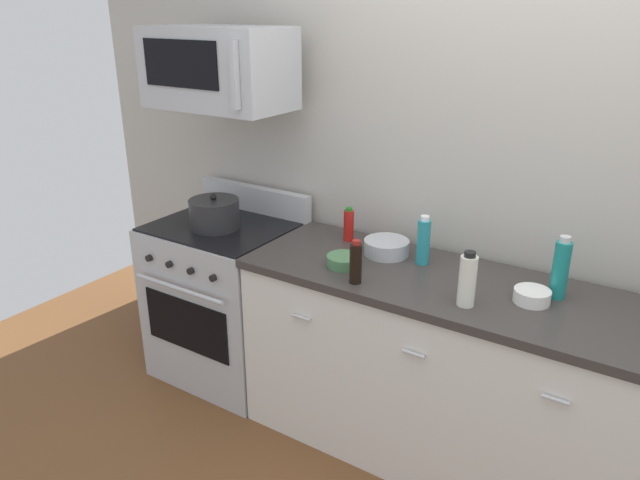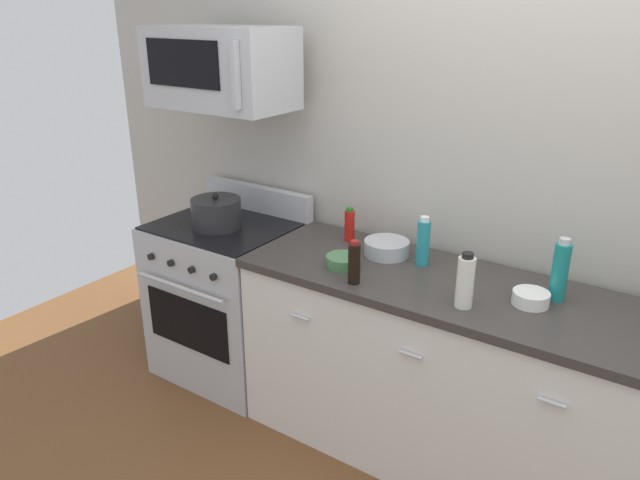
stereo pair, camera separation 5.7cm
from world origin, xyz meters
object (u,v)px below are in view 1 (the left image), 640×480
object	(u,v)px
range_oven	(227,298)
bowl_white_ceramic	(532,296)
bottle_dish_soap	(423,241)
bowl_steel_prep	(386,247)
microwave	(218,68)
bottle_soy_sauce_dark	(356,263)
bottle_sparkling_teal	(561,269)
bottle_vinegar_white	(467,280)
bottle_hot_sauce_red	(349,225)
bowl_green_glaze	(344,260)
stockpot	(214,214)

from	to	relation	value
range_oven	bowl_white_ceramic	distance (m)	1.74
bottle_dish_soap	bowl_steel_prep	xyz separation A→B (m)	(-0.19, 0.01, -0.07)
microwave	bottle_soy_sauce_dark	world-z (taller)	microwave
bottle_sparkling_teal	bottle_vinegar_white	distance (m)	0.40
bottle_hot_sauce_red	bowl_green_glaze	world-z (taller)	bottle_hot_sauce_red
bottle_dish_soap	bottle_hot_sauce_red	bearing A→B (deg)	171.41
bottle_vinegar_white	bottle_hot_sauce_red	bearing A→B (deg)	154.73
stockpot	range_oven	bearing A→B (deg)	90.00
microwave	bottle_sparkling_teal	size ratio (longest dim) A/B	2.76
range_oven	microwave	world-z (taller)	microwave
range_oven	bottle_soy_sauce_dark	distance (m)	1.14
range_oven	bottle_dish_soap	world-z (taller)	bottle_dish_soap
microwave	bottle_vinegar_white	distance (m)	1.63
microwave	bottle_hot_sauce_red	bearing A→B (deg)	11.27
microwave	stockpot	world-z (taller)	microwave
bowl_white_ceramic	bowl_steel_prep	xyz separation A→B (m)	(-0.72, 0.13, 0.01)
range_oven	bowl_white_ceramic	size ratio (longest dim) A/B	7.27
range_oven	bottle_dish_soap	xyz separation A→B (m)	(1.13, 0.12, 0.56)
microwave	stockpot	distance (m)	0.75
bottle_soy_sauce_dark	microwave	bearing A→B (deg)	164.18
bottle_dish_soap	bowl_white_ceramic	world-z (taller)	bottle_dish_soap
bottle_soy_sauce_dark	bottle_dish_soap	distance (m)	0.38
range_oven	bottle_soy_sauce_dark	xyz separation A→B (m)	(0.98, -0.23, 0.54)
bottle_dish_soap	range_oven	bearing A→B (deg)	-174.08
bottle_soy_sauce_dark	bowl_white_ceramic	xyz separation A→B (m)	(0.69, 0.22, -0.06)
range_oven	stockpot	distance (m)	0.54
bottle_dish_soap	stockpot	distance (m)	1.15
bottle_dish_soap	bottle_soy_sauce_dark	bearing A→B (deg)	-114.46
microwave	stockpot	xyz separation A→B (m)	(-0.00, -0.10, -0.75)
microwave	bottle_vinegar_white	world-z (taller)	microwave
range_oven	bottle_vinegar_white	xyz separation A→B (m)	(1.45, -0.17, 0.56)
bottle_vinegar_white	stockpot	size ratio (longest dim) A/B	0.86
microwave	bottle_hot_sauce_red	world-z (taller)	microwave
bottle_sparkling_teal	stockpot	size ratio (longest dim) A/B	1.00
bottle_soy_sauce_dark	bottle_vinegar_white	distance (m)	0.48
range_oven	stockpot	world-z (taller)	stockpot
range_oven	bowl_green_glaze	distance (m)	0.98
bottle_hot_sauce_red	bowl_white_ceramic	world-z (taller)	bottle_hot_sauce_red
bottle_sparkling_teal	bottle_vinegar_white	world-z (taller)	bottle_sparkling_teal
bottle_sparkling_teal	bottle_vinegar_white	bearing A→B (deg)	-137.20
bottle_soy_sauce_dark	bowl_green_glaze	bearing A→B (deg)	136.82
range_oven	microwave	size ratio (longest dim) A/B	1.44
bowl_white_ceramic	stockpot	bearing A→B (deg)	-178.42
bottle_dish_soap	bottle_vinegar_white	size ratio (longest dim) A/B	1.01
microwave	bowl_steel_prep	size ratio (longest dim) A/B	3.41
bottle_hot_sauce_red	range_oven	bearing A→B (deg)	-165.24
bowl_white_ceramic	bottle_vinegar_white	bearing A→B (deg)	-142.86
bottle_hot_sauce_red	bowl_green_glaze	size ratio (longest dim) A/B	1.09
microwave	bottle_sparkling_teal	bearing A→B (deg)	1.76
microwave	bottle_vinegar_white	xyz separation A→B (m)	(1.45, -0.22, -0.72)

